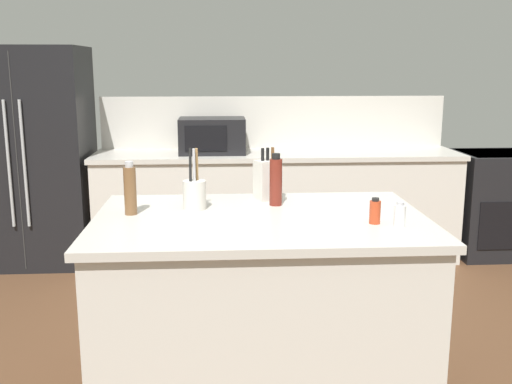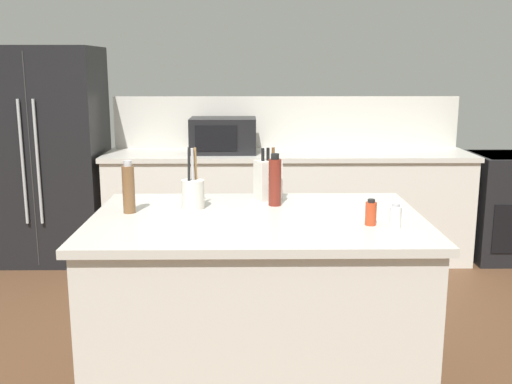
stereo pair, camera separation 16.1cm
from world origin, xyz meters
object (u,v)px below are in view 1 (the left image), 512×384
(refrigerator, at_px, (31,157))
(vinegar_bottle, at_px, (276,181))
(salt_shaker, at_px, (400,215))
(spice_jar_paprika, at_px, (375,212))
(utensil_crock, at_px, (194,194))
(range_oven, at_px, (498,203))
(pepper_grinder, at_px, (130,190))
(knife_block, at_px, (268,179))
(microwave, at_px, (212,136))

(refrigerator, bearing_deg, vinegar_bottle, -46.82)
(salt_shaker, bearing_deg, vinegar_bottle, 138.81)
(refrigerator, xyz_separation_m, spice_jar_paprika, (2.31, -2.41, 0.08))
(refrigerator, xyz_separation_m, utensil_crock, (1.45, -2.07, 0.11))
(spice_jar_paprika, bearing_deg, range_oven, 53.44)
(pepper_grinder, bearing_deg, knife_block, 22.66)
(pepper_grinder, bearing_deg, vinegar_bottle, 11.76)
(refrigerator, xyz_separation_m, microwave, (1.53, -0.05, 0.18))
(refrigerator, bearing_deg, knife_block, -45.21)
(knife_block, bearing_deg, microwave, 72.88)
(spice_jar_paprika, bearing_deg, salt_shaker, -30.28)
(refrigerator, bearing_deg, spice_jar_paprika, -46.21)
(utensil_crock, bearing_deg, vinegar_bottle, 8.40)
(range_oven, xyz_separation_m, spice_jar_paprika, (-1.75, -2.36, 0.53))
(refrigerator, height_order, spice_jar_paprika, refrigerator)
(utensil_crock, bearing_deg, pepper_grinder, -163.79)
(range_oven, distance_m, vinegar_bottle, 2.99)
(range_oven, relative_size, spice_jar_paprika, 7.43)
(spice_jar_paprika, bearing_deg, pepper_grinder, 167.89)
(salt_shaker, bearing_deg, utensil_crock, 157.28)
(microwave, bearing_deg, vinegar_bottle, -79.71)
(utensil_crock, relative_size, pepper_grinder, 1.19)
(salt_shaker, height_order, vinegar_bottle, vinegar_bottle)
(range_oven, xyz_separation_m, knife_block, (-2.22, -1.81, 0.59))
(salt_shaker, bearing_deg, pepper_grinder, 166.29)
(microwave, relative_size, salt_shaker, 4.78)
(utensil_crock, relative_size, salt_shaker, 2.77)
(spice_jar_paprika, bearing_deg, utensil_crock, 158.23)
(salt_shaker, bearing_deg, knife_block, 132.88)
(salt_shaker, xyz_separation_m, pepper_grinder, (-1.28, 0.31, 0.07))
(spice_jar_paprika, height_order, vinegar_bottle, vinegar_bottle)
(knife_block, bearing_deg, spice_jar_paprika, -77.04)
(knife_block, xyz_separation_m, salt_shaker, (0.57, -0.61, -0.06))
(microwave, bearing_deg, salt_shaker, -69.87)
(refrigerator, height_order, microwave, refrigerator)
(microwave, distance_m, salt_shaker, 2.58)
(knife_block, distance_m, vinegar_bottle, 0.15)
(pepper_grinder, relative_size, vinegar_bottle, 0.96)
(utensil_crock, bearing_deg, range_oven, 37.70)
(utensil_crock, xyz_separation_m, vinegar_bottle, (0.43, 0.06, 0.05))
(range_oven, height_order, utensil_crock, utensil_crock)
(microwave, bearing_deg, knife_block, -79.91)
(range_oven, height_order, knife_block, knife_block)
(utensil_crock, height_order, vinegar_bottle, utensil_crock)
(range_oven, xyz_separation_m, pepper_grinder, (-2.93, -2.11, 0.60))
(range_oven, distance_m, microwave, 2.61)
(knife_block, height_order, utensil_crock, utensil_crock)
(spice_jar_paprika, bearing_deg, vinegar_bottle, 136.66)
(knife_block, distance_m, utensil_crock, 0.45)
(range_oven, xyz_separation_m, utensil_crock, (-2.61, -2.02, 0.56))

